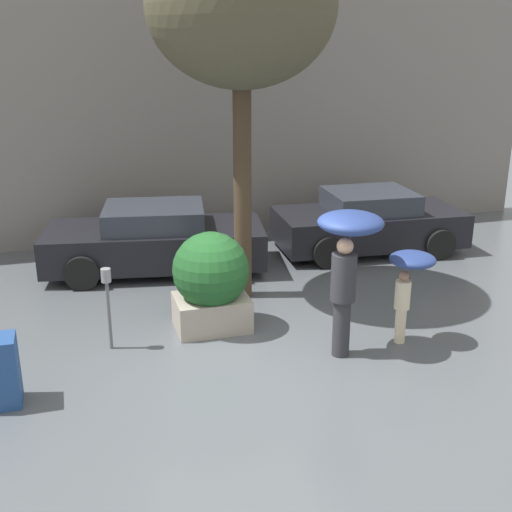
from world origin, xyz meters
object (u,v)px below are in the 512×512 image
(parked_car_near, at_px, (155,240))
(parking_meter, at_px, (107,292))
(planter_box, at_px, (211,280))
(person_child, at_px, (409,273))
(street_tree, at_px, (241,8))
(person_adult, at_px, (348,249))
(parked_car_far, at_px, (369,222))

(parked_car_near, bearing_deg, parking_meter, 170.39)
(planter_box, bearing_deg, person_child, -26.41)
(planter_box, distance_m, street_tree, 4.21)
(person_adult, height_order, street_tree, street_tree)
(parked_car_near, distance_m, parking_meter, 3.43)
(person_adult, relative_size, street_tree, 0.34)
(person_adult, xyz_separation_m, parked_car_near, (-2.10, 4.30, -0.95))
(parked_car_far, height_order, street_tree, street_tree)
(parked_car_far, distance_m, street_tree, 5.57)
(person_child, distance_m, parked_car_near, 5.30)
(street_tree, xyz_separation_m, parking_meter, (-2.41, -1.45, -3.87))
(planter_box, height_order, person_adult, person_adult)
(street_tree, bearing_deg, person_child, -53.84)
(planter_box, xyz_separation_m, parking_meter, (-1.58, -0.28, 0.09))
(person_child, bearing_deg, parked_car_near, 144.34)
(parked_car_far, bearing_deg, street_tree, 121.95)
(person_adult, distance_m, parking_meter, 3.46)
(street_tree, bearing_deg, parked_car_near, 125.89)
(planter_box, relative_size, parked_car_near, 0.35)
(person_child, xyz_separation_m, parked_car_near, (-3.11, 4.27, -0.49))
(person_adult, height_order, person_child, person_adult)
(planter_box, bearing_deg, parked_car_near, 98.74)
(person_child, relative_size, street_tree, 0.23)
(person_adult, height_order, parking_meter, person_adult)
(person_adult, distance_m, parked_car_far, 5.02)
(street_tree, bearing_deg, parking_meter, -148.95)
(person_adult, xyz_separation_m, parking_meter, (-3.22, 1.07, -0.67))
(person_child, bearing_deg, planter_box, 171.89)
(street_tree, bearing_deg, parked_car_far, 28.27)
(person_child, relative_size, parked_car_far, 0.35)
(parked_car_near, height_order, parking_meter, parked_car_near)
(planter_box, height_order, street_tree, street_tree)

